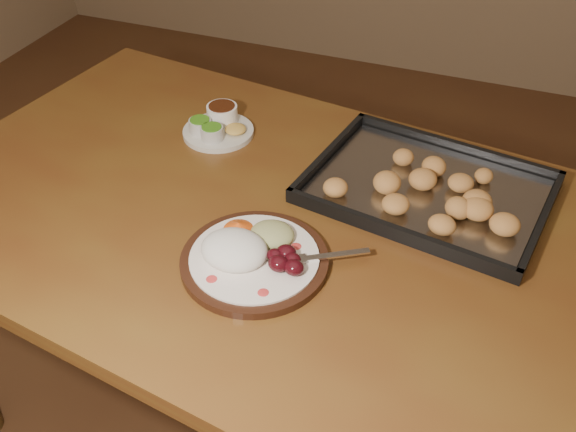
% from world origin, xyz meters
% --- Properties ---
extents(ground, '(4.00, 4.00, 0.00)m').
position_xyz_m(ground, '(0.00, 0.00, 0.00)').
color(ground, brown).
rests_on(ground, ground).
extents(dining_table, '(1.61, 1.11, 0.75)m').
position_xyz_m(dining_table, '(0.19, -0.21, 0.65)').
color(dining_table, brown).
rests_on(dining_table, ground).
extents(dinner_plate, '(0.33, 0.27, 0.06)m').
position_xyz_m(dinner_plate, '(0.21, -0.36, 0.77)').
color(dinner_plate, black).
rests_on(dinner_plate, dining_table).
extents(condiment_saucer, '(0.17, 0.17, 0.06)m').
position_xyz_m(condiment_saucer, '(-0.03, 0.02, 0.77)').
color(condiment_saucer, beige).
rests_on(condiment_saucer, dining_table).
extents(baking_tray, '(0.52, 0.42, 0.05)m').
position_xyz_m(baking_tray, '(0.47, -0.04, 0.77)').
color(baking_tray, black).
rests_on(baking_tray, dining_table).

